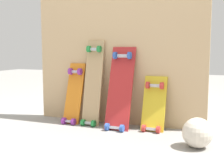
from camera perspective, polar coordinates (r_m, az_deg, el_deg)
ground_plane at (r=2.78m, az=0.53°, el=-7.91°), size 12.00×12.00×0.00m
plywood_wall_panel at (r=2.76m, az=1.08°, el=9.57°), size 1.66×0.04×1.68m
skateboard_orange at (r=2.84m, az=-7.57°, el=-2.45°), size 0.17×0.25×0.64m
skateboard_natural at (r=2.74m, az=-3.82°, el=-0.39°), size 0.17×0.23×0.86m
skateboard_red at (r=2.60m, az=1.53°, el=-1.47°), size 0.22×0.30×0.80m
skateboard_yellow at (r=2.58m, az=8.17°, el=-4.56°), size 0.20×0.22×0.54m
rubber_ball at (r=2.21m, az=16.41°, el=-9.17°), size 0.22×0.22×0.22m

